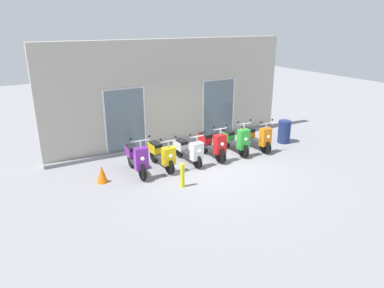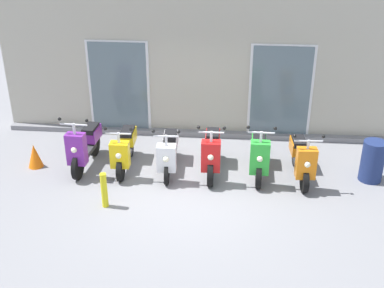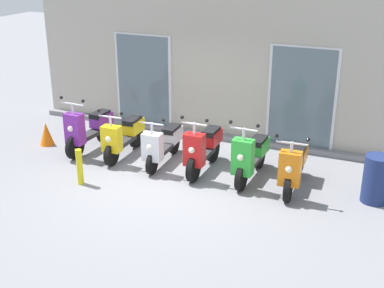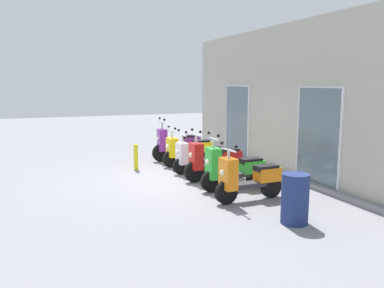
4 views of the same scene
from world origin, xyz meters
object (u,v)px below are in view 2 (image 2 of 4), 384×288
Objects in this scene: scooter_red at (212,152)px; curb_bollard at (104,190)px; scooter_purple at (85,145)px; scooter_orange at (301,158)px; trash_bin at (372,161)px; scooter_white at (169,151)px; traffic_cone at (35,156)px; scooter_yellow at (125,148)px; scooter_green at (259,154)px.

scooter_red is 2.41m from curb_bollard.
scooter_purple reaches higher than scooter_orange.
trash_bin is at bearing 0.15° from scooter_red.
scooter_purple is 1.01× the size of scooter_white.
scooter_red is at bearing -2.20° from scooter_white.
traffic_cone is 7.06m from trash_bin.
traffic_cone is at bearing -179.36° from trash_bin.
scooter_red is at bearing -179.85° from trash_bin.
scooter_yellow is 2.22× the size of curb_bollard.
scooter_green reaches higher than traffic_cone.
scooter_red is 3.26m from trash_bin.
scooter_orange reaches higher than curb_bollard.
curb_bollard is (1.88, -1.39, 0.09)m from traffic_cone.
scooter_red is 0.99× the size of scooter_green.
scooter_green is at bearing 1.04° from traffic_cone.
scooter_yellow is at bearing 179.27° from scooter_green.
scooter_purple is 1.68m from curb_bollard.
trash_bin is (3.26, 0.01, -0.06)m from scooter_red.
scooter_red is at bearing 177.66° from scooter_orange.
curb_bollard is at bearing -159.66° from scooter_orange.
scooter_green is 2.29m from trash_bin.
scooter_red reaches higher than scooter_white.
scooter_purple is 0.85m from scooter_yellow.
scooter_green reaches higher than curb_bollard.
trash_bin is at bearing -0.20° from scooter_green.
scooter_white is 1.88m from scooter_green.
traffic_cone is at bearing -175.90° from scooter_purple.
scooter_white is at bearing 177.71° from scooter_orange.
scooter_yellow is at bearing 179.51° from trash_bin.
scooter_orange is at bearing -0.04° from traffic_cone.
scooter_green is (1.88, -0.02, 0.03)m from scooter_white.
scooter_yellow is 2.82m from scooter_green.
scooter_purple reaches higher than scooter_green.
curb_bollard is at bearing -92.41° from scooter_yellow.
scooter_red is at bearing -1.63° from scooter_yellow.
trash_bin is (5.18, 1.47, 0.08)m from curb_bollard.
scooter_purple is 1.87× the size of trash_bin.
scooter_red is 2.26× the size of curb_bollard.
traffic_cone is at bearing -176.39° from scooter_yellow.
curb_bollard is (-0.06, -1.51, -0.11)m from scooter_yellow.
curb_bollard is at bearing -164.14° from trash_bin.
scooter_purple is 4.53m from scooter_orange.
scooter_orange reaches higher than scooter_white.
scooter_purple is 2.30× the size of curb_bollard.
traffic_cone is at bearing -178.96° from scooter_green.
scooter_purple is at bearing 178.95° from scooter_orange.
scooter_green is (2.82, -0.04, 0.02)m from scooter_yellow.
trash_bin is at bearing -0.36° from scooter_white.
scooter_green is at bearing 173.91° from scooter_orange.
scooter_green is 1.03× the size of scooter_orange.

